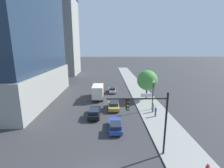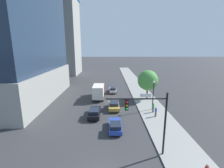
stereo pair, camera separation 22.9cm
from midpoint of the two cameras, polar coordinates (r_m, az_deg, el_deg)
The scene contains 13 objects.
sidewalk at distance 34.13m, azimuth 12.18°, elevation -6.45°, with size 5.07×120.00×0.15m, color gray.
construction_building at distance 73.21m, azimuth -18.05°, elevation 17.85°, with size 26.07×15.01×40.92m.
traffic_light_pole at distance 16.56m, azimuth 12.66°, elevation -10.09°, with size 6.12×0.48×6.75m.
street_lamp at distance 29.39m, azimuth 14.26°, elevation -2.29°, with size 0.44×0.44×5.37m.
street_tree at distance 35.06m, azimuth 12.29°, elevation 1.32°, with size 4.35×4.35×6.40m.
car_black at distance 26.91m, azimuth -6.58°, elevation -10.09°, with size 1.84×4.70×1.42m.
car_blue at distance 22.65m, azimuth 0.93°, elevation -14.73°, with size 1.73×4.25×1.33m.
car_silver at distance 40.76m, azimuth -0.06°, elevation -2.08°, with size 1.74×4.20×1.40m.
car_gray at distance 44.78m, azimuth -4.38°, elevation -0.75°, with size 1.80×4.64×1.42m.
car_gold at distance 29.84m, azimuth 0.37°, elevation -7.69°, with size 1.92×4.31×1.38m.
box_truck at distance 35.83m, azimuth -5.19°, elevation -2.38°, with size 2.30×6.67×3.19m.
pedestrian_green_shirt at distance 28.96m, azimuth 14.22°, elevation -8.18°, with size 0.34×0.34×1.62m.
pedestrian_blue_shirt at distance 27.34m, azimuth 15.10°, elevation -9.54°, with size 0.34×0.34×1.60m.
Camera 1 is at (0.82, -11.33, 11.12)m, focal length 25.54 mm.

